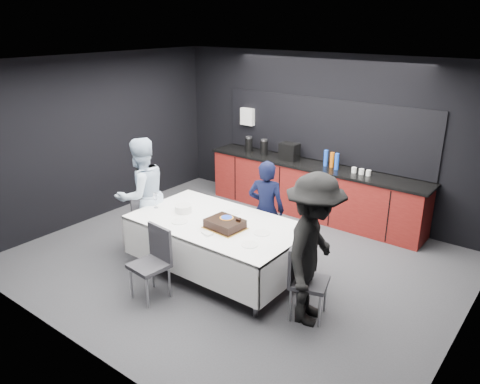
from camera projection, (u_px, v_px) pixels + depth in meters
The scene contains 18 objects.
ground at pixel (236, 261), 6.81m from camera, with size 6.00×6.00×0.00m, color #3E3F43.
room_shell at pixel (235, 137), 6.16m from camera, with size 6.04×5.04×2.82m.
kitchenette at pixel (312, 186), 8.28m from camera, with size 4.10×0.64×2.05m.
party_table at pixel (217, 231), 6.29m from camera, with size 2.32×1.32×0.78m.
cake_assembly at pixel (225, 224), 6.01m from camera, with size 0.51×0.43×0.16m.
plate_stack at pixel (183, 209), 6.52m from camera, with size 0.23×0.23×0.10m, color white.
loose_plate_near at pixel (179, 221), 6.23m from camera, with size 0.22×0.22×0.01m, color white.
loose_plate_right_a at pixel (262, 233), 5.90m from camera, with size 0.21×0.21×0.01m, color white.
loose_plate_right_b at pixel (250, 245), 5.59m from camera, with size 0.20×0.20×0.01m, color white.
loose_plate_far at pixel (233, 212), 6.53m from camera, with size 0.21×0.21×0.01m, color white.
fork_pile at pixel (207, 233), 5.86m from camera, with size 0.14×0.09×0.02m, color white.
champagne_flute at pixel (155, 197), 6.63m from camera, with size 0.06×0.06×0.22m.
chair_left at pixel (142, 217), 6.99m from camera, with size 0.52×0.52×0.92m.
chair_right at pixel (303, 275), 5.41m from camera, with size 0.52×0.52×0.92m.
chair_near at pixel (154, 257), 5.81m from camera, with size 0.46×0.46×0.92m.
person_center at pixel (266, 210), 6.74m from camera, with size 0.54×0.35×1.47m, color black.
person_left at pixel (142, 195), 6.94m from camera, with size 0.84×0.65×1.73m, color silver.
person_right at pixel (313, 250), 5.21m from camera, with size 1.16×0.67×1.79m, color black.
Camera 1 is at (3.72, -4.74, 3.32)m, focal length 35.00 mm.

